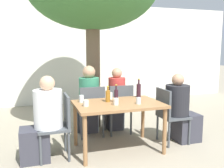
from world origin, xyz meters
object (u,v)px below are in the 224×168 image
object	(u,v)px
dining_table_front	(118,108)
patio_chair_0	(59,122)
patio_chair_3	(119,106)
drinking_glass_0	(111,96)
person_seated_2	(88,103)
drinking_glass_1	(86,103)
person_seated_0	(43,122)
drinking_glass_2	(81,99)
wine_bottle_1	(116,96)
wine_bottle_2	(139,90)
patio_chair_1	(169,112)
drinking_glass_4	(138,101)
patio_chair_2	(91,108)
person_seated_3	(115,103)
person_seated_1	(181,111)
drinking_glass_3	(116,102)
amber_bottle_0	(108,96)

from	to	relation	value
dining_table_front	patio_chair_0	xyz separation A→B (m)	(-0.89, 0.00, -0.14)
patio_chair_3	drinking_glass_0	world-z (taller)	patio_chair_3
person_seated_2	drinking_glass_1	xyz separation A→B (m)	(-0.25, -0.96, 0.22)
person_seated_0	drinking_glass_2	xyz separation A→B (m)	(0.60, 0.22, 0.26)
wine_bottle_1	wine_bottle_2	xyz separation A→B (m)	(0.50, 0.27, 0.02)
patio_chair_1	drinking_glass_4	distance (m)	0.70
dining_table_front	wine_bottle_1	world-z (taller)	wine_bottle_1
patio_chair_2	person_seated_0	size ratio (longest dim) A/B	0.76
person_seated_2	wine_bottle_1	world-z (taller)	person_seated_2
patio_chair_3	drinking_glass_1	bearing A→B (deg)	43.19
person_seated_2	patio_chair_2	bearing A→B (deg)	90.00
person_seated_3	person_seated_2	bearing A→B (deg)	1.06
dining_table_front	person_seated_3	size ratio (longest dim) A/B	1.09
patio_chair_0	patio_chair_2	bearing A→B (deg)	136.84
patio_chair_0	person_seated_0	xyz separation A→B (m)	(-0.23, -0.00, 0.02)
person_seated_1	wine_bottle_1	bearing A→B (deg)	88.04
person_seated_2	drinking_glass_2	distance (m)	0.77
person_seated_2	wine_bottle_2	size ratio (longest dim) A/B	3.98
dining_table_front	person_seated_1	distance (m)	1.13
dining_table_front	drinking_glass_3	bearing A→B (deg)	-122.47
wine_bottle_2	patio_chair_2	bearing A→B (deg)	153.93
person_seated_1	drinking_glass_1	bearing A→B (deg)	92.09
drinking_glass_1	drinking_glass_2	size ratio (longest dim) A/B	0.81
drinking_glass_4	drinking_glass_0	bearing A→B (deg)	121.66
patio_chair_3	amber_bottle_0	bearing A→B (deg)	54.63
person_seated_3	drinking_glass_4	bearing A→B (deg)	90.20
patio_chair_1	drinking_glass_1	xyz separation A→B (m)	(-1.41, -0.06, 0.27)
patio_chair_2	person_seated_3	xyz separation A→B (m)	(0.53, 0.24, 0.01)
patio_chair_0	patio_chair_3	bearing A→B (deg)	120.09
dining_table_front	person_seated_2	world-z (taller)	person_seated_2
patio_chair_1	drinking_glass_4	bearing A→B (deg)	104.36
amber_bottle_0	drinking_glass_2	size ratio (longest dim) A/B	2.26
drinking_glass_1	patio_chair_1	bearing A→B (deg)	2.44
person_seated_1	patio_chair_3	bearing A→B (deg)	52.14
patio_chair_2	drinking_glass_0	bearing A→B (deg)	123.86
dining_table_front	drinking_glass_1	world-z (taller)	drinking_glass_1
patio_chair_2	person_seated_1	size ratio (longest dim) A/B	0.79
drinking_glass_0	person_seated_2	bearing A→B (deg)	112.35
patio_chair_1	patio_chair_2	world-z (taller)	same
wine_bottle_1	drinking_glass_1	distance (m)	0.51
person_seated_2	drinking_glass_4	xyz separation A→B (m)	(0.53, -1.06, 0.22)
wine_bottle_2	drinking_glass_4	world-z (taller)	wine_bottle_2
drinking_glass_3	person_seated_2	bearing A→B (deg)	100.59
dining_table_front	wine_bottle_2	bearing A→B (deg)	32.73
person_seated_1	drinking_glass_2	world-z (taller)	person_seated_1
patio_chair_3	amber_bottle_0	size ratio (longest dim) A/B	3.64
amber_bottle_0	drinking_glass_1	distance (m)	0.43
person_seated_3	amber_bottle_0	world-z (taller)	person_seated_3
patio_chair_0	drinking_glass_4	bearing A→B (deg)	82.15
person_seated_2	person_seated_1	bearing A→B (deg)	147.11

